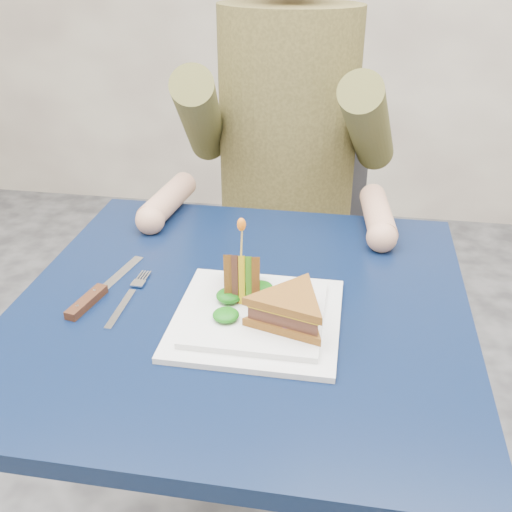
% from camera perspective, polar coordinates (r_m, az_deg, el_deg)
% --- Properties ---
extents(table, '(0.75, 0.75, 0.73)m').
position_cam_1_polar(table, '(1.05, -1.35, -7.97)').
color(table, black).
rests_on(table, ground).
extents(chair, '(0.42, 0.40, 0.93)m').
position_cam_1_polar(chair, '(1.71, 3.15, 3.22)').
color(chair, '#47474C').
rests_on(chair, ground).
extents(diner, '(0.54, 0.59, 0.74)m').
position_cam_1_polar(diner, '(1.48, 3.02, 14.51)').
color(diner, brown).
rests_on(diner, chair).
extents(plate, '(0.26, 0.26, 0.02)m').
position_cam_1_polar(plate, '(0.95, 0.09, -5.78)').
color(plate, white).
rests_on(plate, table).
extents(sandwich_flat, '(0.18, 0.18, 0.05)m').
position_cam_1_polar(sandwich_flat, '(0.90, 3.29, -5.10)').
color(sandwich_flat, brown).
rests_on(sandwich_flat, plate).
extents(sandwich_upright, '(0.08, 0.13, 0.13)m').
position_cam_1_polar(sandwich_upright, '(0.97, -1.33, -1.91)').
color(sandwich_upright, brown).
rests_on(sandwich_upright, plate).
extents(fork, '(0.02, 0.18, 0.01)m').
position_cam_1_polar(fork, '(1.02, -12.17, -4.06)').
color(fork, silver).
rests_on(fork, table).
extents(knife, '(0.06, 0.22, 0.02)m').
position_cam_1_polar(knife, '(1.04, -15.21, -3.71)').
color(knife, silver).
rests_on(knife, table).
extents(toothpick, '(0.01, 0.01, 0.06)m').
position_cam_1_polar(toothpick, '(0.94, -1.38, 1.47)').
color(toothpick, tan).
rests_on(toothpick, sandwich_upright).
extents(toothpick_frill, '(0.01, 0.01, 0.02)m').
position_cam_1_polar(toothpick_frill, '(0.92, -1.40, 3.01)').
color(toothpick_frill, orange).
rests_on(toothpick_frill, sandwich_upright).
extents(lettuce_spill, '(0.15, 0.13, 0.02)m').
position_cam_1_polar(lettuce_spill, '(0.94, 0.50, -4.42)').
color(lettuce_spill, '#337A14').
rests_on(lettuce_spill, plate).
extents(onion_ring, '(0.04, 0.04, 0.02)m').
position_cam_1_polar(onion_ring, '(0.94, 1.05, -4.38)').
color(onion_ring, '#9E4C7A').
rests_on(onion_ring, plate).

